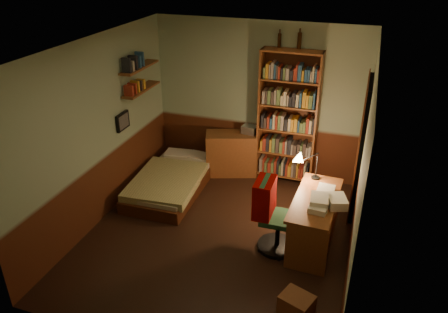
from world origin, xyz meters
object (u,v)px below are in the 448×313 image
(bed, at_px, (171,176))
(desk_lamp, at_px, (317,161))
(desk, at_px, (313,220))
(mini_stereo, at_px, (250,129))
(dresser, at_px, (231,153))
(office_chair, at_px, (278,221))
(cardboard_box_b, at_px, (296,305))
(bookshelf, at_px, (288,119))

(bed, height_order, desk_lamp, desk_lamp)
(desk, bearing_deg, desk_lamp, 101.30)
(bed, distance_m, desk_lamp, 2.40)
(bed, bearing_deg, mini_stereo, 42.54)
(desk, relative_size, desk_lamp, 2.43)
(dresser, relative_size, desk_lamp, 1.58)
(desk, height_order, desk_lamp, desk_lamp)
(bed, xyz_separation_m, dresser, (0.74, 0.87, 0.11))
(bed, bearing_deg, office_chair, -26.53)
(desk, relative_size, cardboard_box_b, 3.80)
(office_chair, height_order, cardboard_box_b, office_chair)
(office_chair, distance_m, cardboard_box_b, 1.18)
(mini_stereo, relative_size, desk_lamp, 0.47)
(cardboard_box_b, bearing_deg, dresser, 120.41)
(dresser, distance_m, office_chair, 2.17)
(cardboard_box_b, bearing_deg, desk, 91.16)
(bookshelf, bearing_deg, cardboard_box_b, -74.84)
(bookshelf, height_order, cardboard_box_b, bookshelf)
(dresser, distance_m, desk, 2.23)
(bookshelf, xyz_separation_m, desk, (0.71, -1.60, -0.76))
(office_chair, relative_size, cardboard_box_b, 2.52)
(bed, relative_size, desk, 1.38)
(dresser, relative_size, mini_stereo, 3.40)
(mini_stereo, distance_m, bookshelf, 0.70)
(bed, bearing_deg, desk_lamp, -4.15)
(bed, bearing_deg, cardboard_box_b, -40.64)
(dresser, height_order, desk_lamp, desk_lamp)
(mini_stereo, xyz_separation_m, bookshelf, (0.64, -0.04, 0.29))
(mini_stereo, bearing_deg, dresser, -146.92)
(desk, xyz_separation_m, desk_lamp, (-0.08, 0.53, 0.61))
(mini_stereo, relative_size, bookshelf, 0.11)
(mini_stereo, bearing_deg, bookshelf, 6.60)
(desk_lamp, bearing_deg, bed, 161.63)
(bookshelf, distance_m, cardboard_box_b, 3.17)
(desk_lamp, relative_size, cardboard_box_b, 1.56)
(desk, bearing_deg, bed, 167.37)
(dresser, distance_m, mini_stereo, 0.55)
(dresser, bearing_deg, mini_stereo, 3.95)
(bookshelf, height_order, desk, bookshelf)
(bed, height_order, dresser, dresser)
(dresser, xyz_separation_m, bookshelf, (0.93, 0.08, 0.73))
(desk, distance_m, cardboard_box_b, 1.35)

